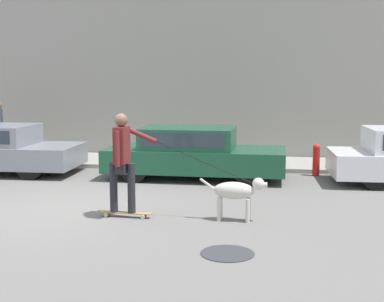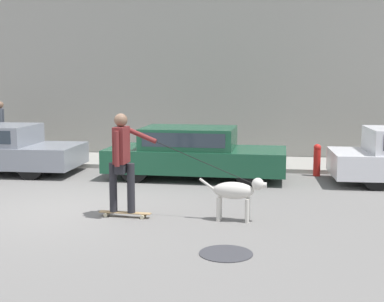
% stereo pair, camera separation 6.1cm
% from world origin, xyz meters
% --- Properties ---
extents(ground_plane, '(36.00, 36.00, 0.00)m').
position_xyz_m(ground_plane, '(0.00, 0.00, 0.00)').
color(ground_plane, slate).
extents(back_wall, '(32.00, 0.30, 5.45)m').
position_xyz_m(back_wall, '(0.00, 6.66, 2.72)').
color(back_wall, gray).
rests_on(back_wall, ground_plane).
extents(sidewalk_curb, '(30.00, 2.17, 0.10)m').
position_xyz_m(sidewalk_curb, '(0.00, 5.41, 0.05)').
color(sidewalk_curb, gray).
rests_on(sidewalk_curb, ground_plane).
extents(parked_car_1, '(4.22, 1.78, 1.21)m').
position_xyz_m(parked_car_1, '(1.83, 3.32, 0.59)').
color(parked_car_1, black).
rests_on(parked_car_1, ground_plane).
extents(dog, '(1.13, 0.33, 0.74)m').
position_xyz_m(dog, '(3.07, -0.34, 0.50)').
color(dog, beige).
rests_on(dog, ground_plane).
extents(skateboarder, '(2.71, 0.54, 1.78)m').
position_xyz_m(skateboarder, '(1.15, -0.37, 1.03)').
color(skateboarder, beige).
rests_on(skateboarder, ground_plane).
extents(pedestrian_with_bag, '(0.41, 0.59, 1.60)m').
position_xyz_m(pedestrian_with_bag, '(-4.00, 5.15, 0.99)').
color(pedestrian_with_bag, brown).
rests_on(pedestrian_with_bag, sidewalk_curb).
extents(manhole_cover, '(0.73, 0.73, 0.01)m').
position_xyz_m(manhole_cover, '(3.06, -2.04, 0.01)').
color(manhole_cover, '#38383D').
rests_on(manhole_cover, ground_plane).
extents(fire_hydrant, '(0.18, 0.18, 0.78)m').
position_xyz_m(fire_hydrant, '(4.73, 4.07, 0.41)').
color(fire_hydrant, red).
rests_on(fire_hydrant, ground_plane).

